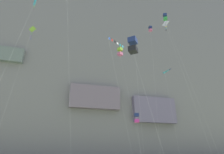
% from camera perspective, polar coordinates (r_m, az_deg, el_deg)
% --- Properties ---
extents(cliff_face, '(180.00, 30.01, 75.65)m').
position_cam_1_polar(cliff_face, '(73.51, -6.94, 7.50)').
color(cliff_face, gray).
rests_on(cliff_face, ground).
extents(kite_banner_mid_right, '(3.89, 3.74, 20.62)m').
position_cam_1_polar(kite_banner_mid_right, '(33.37, 1.54, 9.54)').
color(kite_banner_mid_right, black).
rests_on(kite_banner_mid_right, ground).
extents(kite_box_far_right, '(1.90, 1.95, 32.42)m').
position_cam_1_polar(kite_box_far_right, '(50.34, 12.32, 14.85)').
color(kite_box_far_right, navy).
rests_on(kite_box_far_right, ground).
extents(kite_box_low_right, '(2.00, 4.99, 8.21)m').
position_cam_1_polar(kite_box_low_right, '(36.25, 7.97, -12.95)').
color(kite_box_low_right, navy).
rests_on(kite_box_low_right, ground).
extents(kite_box_front_field, '(3.33, 6.26, 34.34)m').
position_cam_1_polar(kite_box_front_field, '(50.33, 16.82, 18.01)').
color(kite_box_front_field, navy).
rests_on(kite_box_front_field, ground).
extents(kite_diamond_upper_left, '(3.33, 4.77, 30.34)m').
position_cam_1_polar(kite_diamond_upper_left, '(45.09, 17.12, 15.59)').
color(kite_diamond_upper_left, white).
rests_on(kite_diamond_upper_left, ground).
extents(kite_diamond_mid_left, '(3.30, 3.52, 26.56)m').
position_cam_1_polar(kite_diamond_mid_left, '(35.50, -24.20, 20.07)').
color(kite_diamond_mid_left, '#38B2D1').
rests_on(kite_diamond_mid_left, ground).
extents(kite_diamond_far_left, '(2.24, 6.65, 31.75)m').
position_cam_1_polar(kite_diamond_far_left, '(51.40, -24.49, 13.36)').
color(kite_diamond_far_left, '#8CCC33').
rests_on(kite_diamond_far_left, ground).
extents(kite_box_upper_right, '(2.94, 2.70, 15.60)m').
position_cam_1_polar(kite_box_upper_right, '(24.18, 6.76, 10.13)').
color(kite_box_upper_right, navy).
rests_on(kite_box_upper_right, ground).
extents(kite_windsock_near_cliff, '(2.30, 5.43, 23.13)m').
position_cam_1_polar(kite_windsock_near_cliff, '(54.76, 17.00, 1.56)').
color(kite_windsock_near_cliff, '#38B2D1').
rests_on(kite_windsock_near_cliff, ground).
extents(kite_box_mid_center, '(3.48, 4.67, 26.15)m').
position_cam_1_polar(kite_box_mid_center, '(46.44, 2.62, 8.14)').
color(kite_box_mid_center, '#8CCC33').
rests_on(kite_box_mid_center, ground).
extents(kite_delta_low_center, '(4.17, 6.88, 29.78)m').
position_cam_1_polar(kite_delta_low_center, '(39.08, -14.69, 22.23)').
color(kite_delta_low_center, purple).
rests_on(kite_delta_low_center, ground).
extents(kite_box_high_right, '(1.87, 4.86, 24.29)m').
position_cam_1_polar(kite_box_high_right, '(39.61, 7.13, 11.34)').
color(kite_box_high_right, black).
rests_on(kite_box_high_right, ground).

